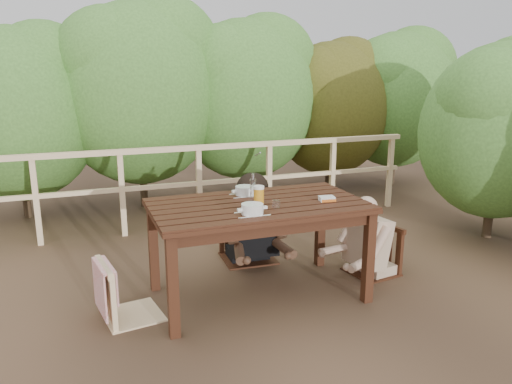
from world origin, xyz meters
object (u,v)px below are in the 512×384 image
object	(u,v)px
table	(258,251)
bottle	(253,187)
chair_right	(373,230)
tumbler	(276,205)
chair_far	(248,210)
beer_glass	(259,196)
soup_far	(245,191)
butter_tub	(327,200)
chair_left	(129,263)
woman	(247,192)
diner_right	(378,209)
soup_near	(252,210)

from	to	relation	value
table	bottle	bearing A→B (deg)	85.90
chair_right	tumbler	size ratio (longest dim) A/B	11.05
chair_far	beer_glass	distance (m)	0.96
soup_far	butter_tub	size ratio (longest dim) A/B	2.18
chair_left	chair_right	world-z (taller)	chair_left
woman	diner_right	size ratio (longest dim) A/B	1.12
chair_left	soup_far	bearing A→B (deg)	-83.57
woman	table	bearing A→B (deg)	79.28
butter_tub	chair_right	bearing A→B (deg)	28.96
woman	butter_tub	distance (m)	1.05
diner_right	soup_near	bearing A→B (deg)	95.66
bottle	beer_glass	bearing A→B (deg)	-96.23
soup_far	chair_right	bearing A→B (deg)	-9.77
diner_right	soup_far	world-z (taller)	diner_right
soup_near	soup_far	bearing A→B (deg)	76.40
table	chair_right	xyz separation A→B (m)	(1.18, 0.08, 0.03)
woman	tumbler	bearing A→B (deg)	86.11
tumbler	chair_right	bearing A→B (deg)	13.62
diner_right	soup_near	size ratio (longest dim) A/B	4.44
soup_near	table	bearing A→B (deg)	61.48
chair_far	tumbler	size ratio (longest dim) A/B	13.27
table	woman	world-z (taller)	woman
tumbler	bottle	bearing A→B (deg)	101.66
chair_right	diner_right	size ratio (longest dim) A/B	0.68
tumbler	butter_tub	distance (m)	0.47
chair_far	diner_right	xyz separation A→B (m)	(1.01, -0.74, 0.11)
chair_left	butter_tub	size ratio (longest dim) A/B	6.98
chair_far	butter_tub	world-z (taller)	chair_far
table	soup_near	xyz separation A→B (m)	(-0.15, -0.28, 0.45)
tumbler	soup_near	bearing A→B (deg)	-158.07
chair_far	woman	size ratio (longest dim) A/B	0.73
chair_left	chair_far	bearing A→B (deg)	-65.77
soup_far	bottle	world-z (taller)	bottle
soup_near	butter_tub	size ratio (longest dim) A/B	2.22
tumbler	chair_far	bearing A→B (deg)	83.31
woman	tumbler	world-z (taller)	woman
table	tumbler	size ratio (longest dim) A/B	22.44
woman	tumbler	distance (m)	1.04
woman	soup_far	xyz separation A→B (m)	(-0.22, -0.55, 0.15)
chair_left	beer_glass	size ratio (longest dim) A/B	5.33
chair_left	soup_near	xyz separation A→B (m)	(0.90, -0.28, 0.41)
soup_far	diner_right	bearing A→B (deg)	-9.54
chair_far	tumbler	distance (m)	1.06
woman	soup_far	bearing A→B (deg)	71.34
table	woman	distance (m)	0.91
tumbler	diner_right	bearing A→B (deg)	13.27
woman	butter_tub	xyz separation A→B (m)	(0.35, -0.98, 0.13)
chair_far	diner_right	world-z (taller)	diner_right
table	tumbler	bearing A→B (deg)	-66.70
chair_left	butter_tub	world-z (taller)	chair_left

